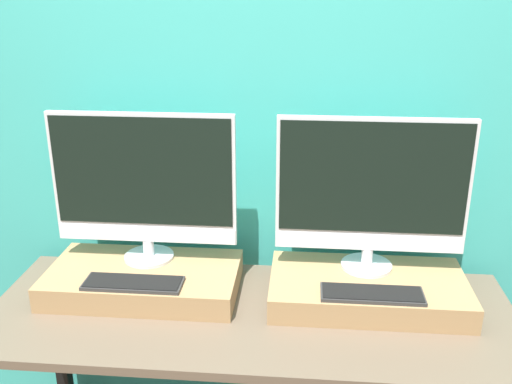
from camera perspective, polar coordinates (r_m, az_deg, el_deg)
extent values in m
cube|color=teal|center=(2.12, 0.52, 7.02)|extent=(8.00, 0.04, 2.60)
cube|color=brown|center=(1.97, -0.50, -12.19)|extent=(1.78, 0.67, 0.03)
cube|color=black|center=(2.59, -18.98, -14.41)|extent=(0.05, 0.05, 0.72)
cube|color=black|center=(2.49, 20.41, -16.26)|extent=(0.05, 0.05, 0.72)
cube|color=#99754C|center=(2.09, -11.15, -8.57)|extent=(0.67, 0.37, 0.09)
cylinder|color=silver|center=(2.14, -10.64, -6.34)|extent=(0.18, 0.18, 0.01)
cylinder|color=silver|center=(2.13, -10.70, -5.48)|extent=(0.04, 0.04, 0.06)
cube|color=silver|center=(2.03, -11.18, 1.29)|extent=(0.65, 0.02, 0.47)
cube|color=black|center=(2.00, -11.34, 1.97)|extent=(0.63, 0.00, 0.39)
cube|color=silver|center=(2.09, -10.90, -4.17)|extent=(0.64, 0.00, 0.06)
cube|color=#2D2D2D|center=(1.97, -12.17, -8.93)|extent=(0.33, 0.11, 0.01)
cube|color=black|center=(1.97, -12.19, -8.74)|extent=(0.32, 0.10, 0.00)
cube|color=#99754C|center=(2.03, 11.10, -9.53)|extent=(0.67, 0.37, 0.09)
cylinder|color=silver|center=(2.08, 10.97, -7.20)|extent=(0.18, 0.18, 0.01)
cylinder|color=silver|center=(2.06, 11.04, -6.32)|extent=(0.04, 0.04, 0.06)
cube|color=silver|center=(1.96, 11.55, 0.62)|extent=(0.65, 0.02, 0.47)
cube|color=black|center=(1.94, 11.65, 1.32)|extent=(0.63, 0.00, 0.39)
cube|color=silver|center=(2.03, 11.19, -4.99)|extent=(0.64, 0.00, 0.06)
cube|color=#2D2D2D|center=(1.90, 11.53, -9.98)|extent=(0.33, 0.11, 0.01)
cube|color=black|center=(1.90, 11.55, -9.79)|extent=(0.32, 0.10, 0.00)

